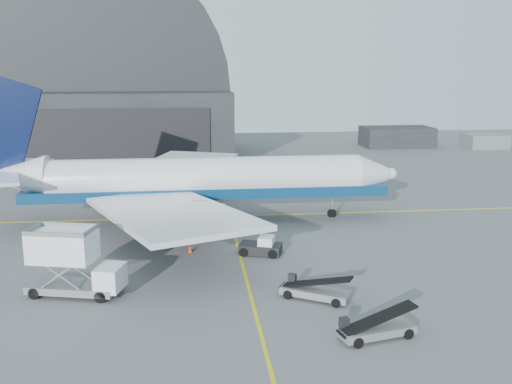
{
  "coord_description": "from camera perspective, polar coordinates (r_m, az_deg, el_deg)",
  "views": [
    {
      "loc": [
        -3.98,
        -40.86,
        16.21
      ],
      "look_at": [
        2.0,
        11.73,
        4.5
      ],
      "focal_mm": 40.0,
      "sensor_mm": 36.0,
      "label": 1
    }
  ],
  "objects": [
    {
      "name": "taxi_lines",
      "position": [
        56.06,
        -2.14,
        -4.33
      ],
      "size": [
        80.0,
        42.12,
        0.02
      ],
      "color": "yellow",
      "rests_on": "ground"
    },
    {
      "name": "pushback_tug",
      "position": [
        50.39,
        0.56,
        -5.53
      ],
      "size": [
        4.09,
        3.1,
        1.69
      ],
      "rotation": [
        0.0,
        0.0,
        -0.32
      ],
      "color": "black",
      "rests_on": "ground"
    },
    {
      "name": "belt_loader_a",
      "position": [
        36.38,
        11.91,
        -13.22
      ],
      "size": [
        5.18,
        2.66,
        1.93
      ],
      "rotation": [
        0.0,
        0.0,
        0.23
      ],
      "color": "slate",
      "rests_on": "ground"
    },
    {
      "name": "catering_truck",
      "position": [
        43.25,
        -17.96,
        -6.8
      ],
      "size": [
        7.26,
        4.11,
        4.71
      ],
      "rotation": [
        0.0,
        0.0,
        -0.25
      ],
      "color": "slate",
      "rests_on": "ground"
    },
    {
      "name": "airliner",
      "position": [
        60.38,
        -6.63,
        1.15
      ],
      "size": [
        45.21,
        43.84,
        15.87
      ],
      "color": "white",
      "rests_on": "ground"
    },
    {
      "name": "distant_bldg_a",
      "position": [
        121.5,
        13.84,
        4.45
      ],
      "size": [
        14.0,
        8.0,
        4.0
      ],
      "primitive_type": "cube",
      "color": "black",
      "rests_on": "ground"
    },
    {
      "name": "ground",
      "position": [
        44.13,
        -0.87,
        -9.07
      ],
      "size": [
        200.0,
        200.0,
        0.0
      ],
      "primitive_type": "plane",
      "color": "#565659",
      "rests_on": "ground"
    },
    {
      "name": "distant_bldg_b",
      "position": [
        124.86,
        21.83,
        4.12
      ],
      "size": [
        8.0,
        6.0,
        2.8
      ],
      "primitive_type": "cube",
      "color": "slate",
      "rests_on": "ground"
    },
    {
      "name": "belt_loader_b",
      "position": [
        41.28,
        5.89,
        -9.8
      ],
      "size": [
        5.03,
        3.93,
        1.98
      ],
      "rotation": [
        0.0,
        0.0,
        -0.54
      ],
      "color": "slate",
      "rests_on": "ground"
    },
    {
      "name": "hangar",
      "position": [
        107.53,
        -16.3,
        8.43
      ],
      "size": [
        50.0,
        28.3,
        28.0
      ],
      "color": "black",
      "rests_on": "ground"
    },
    {
      "name": "traffic_cone",
      "position": [
        51.32,
        -6.6,
        -5.7
      ],
      "size": [
        0.4,
        0.4,
        0.58
      ],
      "color": "#FF3108",
      "rests_on": "ground"
    }
  ]
}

